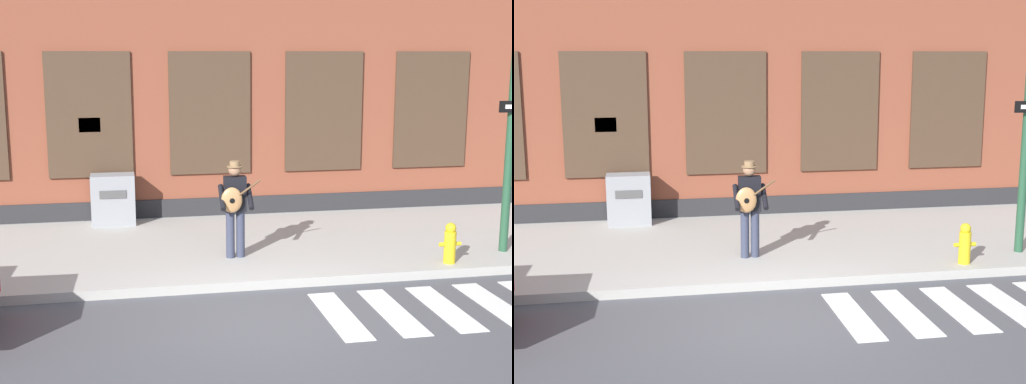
# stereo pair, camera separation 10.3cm
# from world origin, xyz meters

# --- Properties ---
(ground_plane) EXTENTS (160.00, 160.00, 0.00)m
(ground_plane) POSITION_xyz_m (0.00, 0.00, 0.00)
(ground_plane) COLOR #4C4C51
(sidewalk) EXTENTS (28.00, 4.72, 0.15)m
(sidewalk) POSITION_xyz_m (0.00, 3.77, 0.08)
(sidewalk) COLOR #ADAAA3
(sidewalk) RESTS_ON ground
(building_backdrop) EXTENTS (28.00, 4.06, 6.06)m
(building_backdrop) POSITION_xyz_m (-0.00, 8.12, 3.02)
(building_backdrop) COLOR brown
(building_backdrop) RESTS_ON ground
(crosswalk) EXTENTS (5.20, 1.90, 0.01)m
(crosswalk) POSITION_xyz_m (3.44, 0.11, 0.01)
(crosswalk) COLOR silver
(crosswalk) RESTS_ON ground
(busker) EXTENTS (0.71, 0.53, 1.70)m
(busker) POSITION_xyz_m (-0.01, 2.77, 1.11)
(busker) COLOR #33384C
(busker) RESTS_ON sidewalk
(utility_box) EXTENTS (0.89, 0.55, 1.05)m
(utility_box) POSITION_xyz_m (-2.09, 5.68, 0.68)
(utility_box) COLOR gray
(utility_box) RESTS_ON sidewalk
(fire_hydrant) EXTENTS (0.38, 0.20, 0.70)m
(fire_hydrant) POSITION_xyz_m (3.51, 1.76, 0.50)
(fire_hydrant) COLOR gold
(fire_hydrant) RESTS_ON sidewalk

